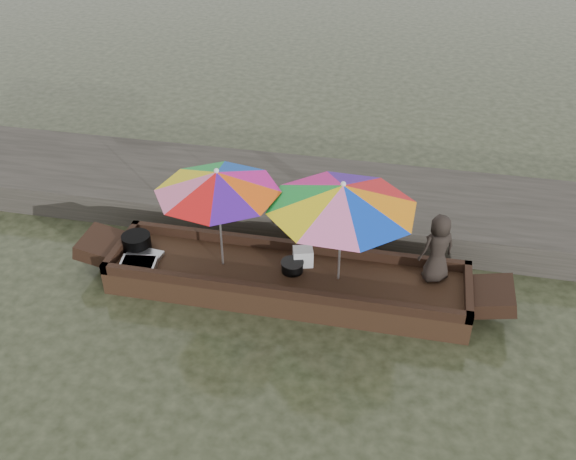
% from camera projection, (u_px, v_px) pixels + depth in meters
% --- Properties ---
extents(water, '(80.00, 80.00, 0.00)m').
position_uv_depth(water, '(287.00, 291.00, 9.27)').
color(water, black).
rests_on(water, ground).
extents(dock, '(22.00, 2.20, 0.50)m').
position_uv_depth(dock, '(314.00, 200.00, 10.92)').
color(dock, '#2D2B26').
rests_on(dock, ground).
extents(boat_hull, '(5.10, 1.20, 0.35)m').
position_uv_depth(boat_hull, '(287.00, 282.00, 9.17)').
color(boat_hull, black).
rests_on(boat_hull, water).
extents(cooking_pot, '(0.42, 0.42, 0.22)m').
position_uv_depth(cooking_pot, '(136.00, 242.00, 9.50)').
color(cooking_pot, black).
rests_on(cooking_pot, boat_hull).
extents(tray_crayfish, '(0.56, 0.43, 0.09)m').
position_uv_depth(tray_crayfish, '(139.00, 264.00, 9.16)').
color(tray_crayfish, silver).
rests_on(tray_crayfish, boat_hull).
extents(tray_scallop, '(0.55, 0.41, 0.06)m').
position_uv_depth(tray_scallop, '(143.00, 256.00, 9.34)').
color(tray_scallop, silver).
rests_on(tray_scallop, boat_hull).
extents(charcoal_grill, '(0.31, 0.31, 0.14)m').
position_uv_depth(charcoal_grill, '(292.00, 267.00, 9.05)').
color(charcoal_grill, black).
rests_on(charcoal_grill, boat_hull).
extents(supply_bag, '(0.33, 0.29, 0.26)m').
position_uv_depth(supply_bag, '(303.00, 257.00, 9.16)').
color(supply_bag, silver).
rests_on(supply_bag, boat_hull).
extents(vendor, '(0.60, 0.54, 1.03)m').
position_uv_depth(vendor, '(438.00, 248.00, 8.67)').
color(vendor, black).
rests_on(vendor, boat_hull).
extents(umbrella_bow, '(2.00, 2.00, 1.55)m').
position_uv_depth(umbrella_bow, '(220.00, 219.00, 8.81)').
color(umbrella_bow, '#E51496').
rests_on(umbrella_bow, boat_hull).
extents(umbrella_stern, '(2.66, 2.66, 1.55)m').
position_uv_depth(umbrella_stern, '(341.00, 233.00, 8.52)').
color(umbrella_stern, orange).
rests_on(umbrella_stern, boat_hull).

